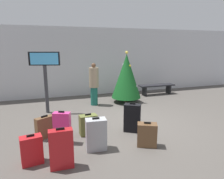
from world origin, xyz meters
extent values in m
plane|color=#514C47|center=(0.00, 0.00, 0.00)|extent=(16.00, 16.00, 0.00)
cube|color=silver|center=(0.00, 4.19, 1.58)|extent=(16.00, 0.20, 3.16)
cylinder|color=#4C3319|center=(0.76, 2.31, 0.11)|extent=(0.12, 0.12, 0.21)
cone|color=#14511E|center=(0.76, 2.31, 1.11)|extent=(1.21, 1.21, 1.79)
sphere|color=#F2D84C|center=(0.76, 2.31, 2.06)|extent=(0.12, 0.12, 0.12)
sphere|color=silver|center=(0.64, 2.37, 1.58)|extent=(0.08, 0.08, 0.08)
sphere|color=silver|center=(1.08, 2.05, 0.71)|extent=(0.08, 0.08, 0.08)
sphere|color=yellow|center=(0.85, 2.19, 1.54)|extent=(0.08, 0.08, 0.08)
sphere|color=silver|center=(0.82, 2.71, 0.73)|extent=(0.08, 0.08, 0.08)
cylinder|color=#333338|center=(-2.40, 1.91, 0.83)|extent=(0.12, 0.12, 1.67)
cube|color=black|center=(-2.40, 1.91, 1.90)|extent=(1.01, 0.37, 0.46)
cube|color=#4CB2F2|center=(-2.40, 1.87, 1.90)|extent=(0.90, 0.27, 0.39)
cube|color=black|center=(2.70, 3.13, 0.45)|extent=(1.78, 0.44, 0.06)
cube|color=black|center=(2.04, 3.13, 0.21)|extent=(0.08, 0.35, 0.42)
cube|color=black|center=(3.37, 3.13, 0.21)|extent=(0.08, 0.35, 0.42)
cylinder|color=#19594C|center=(-0.61, 2.33, 0.36)|extent=(0.28, 0.28, 0.72)
cylinder|color=gray|center=(-0.61, 2.33, 1.11)|extent=(0.48, 0.48, 0.77)
sphere|color=brown|center=(-0.61, 2.33, 1.58)|extent=(0.18, 0.18, 0.18)
cube|color=#E5388C|center=(-2.10, -0.62, 0.38)|extent=(0.44, 0.32, 0.77)
cube|color=black|center=(-2.10, -0.62, 0.79)|extent=(0.14, 0.08, 0.04)
cube|color=black|center=(-0.23, -0.53, 0.39)|extent=(0.51, 0.44, 0.77)
cube|color=black|center=(-0.23, -0.53, 0.79)|extent=(0.15, 0.11, 0.04)
cube|color=brown|center=(-0.24, -1.40, 0.28)|extent=(0.52, 0.43, 0.55)
cube|color=black|center=(-0.24, -1.40, 0.57)|extent=(0.15, 0.09, 0.04)
cube|color=brown|center=(-2.50, -0.19, 0.28)|extent=(0.50, 0.38, 0.55)
cube|color=black|center=(-2.50, -0.19, 0.57)|extent=(0.16, 0.11, 0.04)
cube|color=#B2191E|center=(-2.21, -1.68, 0.39)|extent=(0.45, 0.20, 0.78)
cube|color=black|center=(-2.21, -1.68, 0.80)|extent=(0.16, 0.03, 0.04)
cube|color=#59602D|center=(-1.41, -0.34, 0.27)|extent=(0.47, 0.29, 0.53)
cube|color=black|center=(-1.41, -0.34, 0.55)|extent=(0.16, 0.04, 0.04)
cube|color=#9EA0A5|center=(-1.41, -1.19, 0.36)|extent=(0.48, 0.32, 0.72)
cube|color=black|center=(-1.41, -1.19, 0.74)|extent=(0.16, 0.04, 0.04)
cube|color=#B2191E|center=(-2.76, -1.34, 0.29)|extent=(0.44, 0.30, 0.58)
cube|color=black|center=(-2.76, -1.34, 0.60)|extent=(0.15, 0.05, 0.04)
camera|label=1|loc=(-2.42, -5.32, 2.30)|focal=32.51mm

